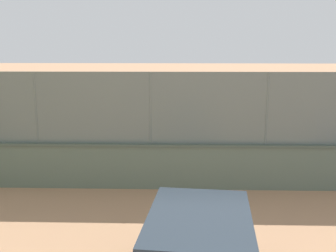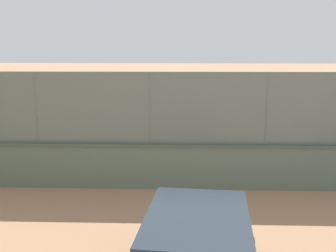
% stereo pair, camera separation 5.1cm
% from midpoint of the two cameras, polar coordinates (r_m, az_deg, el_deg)
% --- Properties ---
extents(ground_plane, '(260.00, 260.00, 0.00)m').
position_cam_midpoint_polar(ground_plane, '(20.19, -2.79, -0.25)').
color(ground_plane, tan).
extents(perimeter_wall, '(26.83, 1.29, 1.33)m').
position_cam_midpoint_polar(perimeter_wall, '(11.18, -2.49, -5.88)').
color(perimeter_wall, slate).
rests_on(perimeter_wall, ground_plane).
extents(fence_panel_on_wall, '(26.35, 0.91, 2.05)m').
position_cam_midpoint_polar(fence_panel_on_wall, '(10.82, -2.56, 2.70)').
color(fence_panel_on_wall, slate).
rests_on(fence_panel_on_wall, perimeter_wall).
extents(player_at_service_line, '(1.16, 0.81, 1.73)m').
position_cam_midpoint_polar(player_at_service_line, '(15.78, 8.03, 0.31)').
color(player_at_service_line, black).
rests_on(player_at_service_line, ground_plane).
extents(player_near_wall_returning, '(1.29, 0.78, 1.72)m').
position_cam_midpoint_polar(player_near_wall_returning, '(15.45, -10.82, -0.03)').
color(player_near_wall_returning, '#B2B2B2').
rests_on(player_near_wall_returning, ground_plane).
extents(player_foreground_swinging, '(0.76, 1.11, 1.71)m').
position_cam_midpoint_polar(player_foreground_swinging, '(13.36, 5.96, -1.65)').
color(player_foreground_swinging, '#B2B2B2').
rests_on(player_foreground_swinging, ground_plane).
extents(sports_ball, '(0.07, 0.07, 0.07)m').
position_cam_midpoint_polar(sports_ball, '(15.13, 3.27, 1.57)').
color(sports_ball, white).
extents(spare_ball_by_wall, '(0.16, 0.16, 0.16)m').
position_cam_midpoint_polar(spare_ball_by_wall, '(13.81, -13.55, -5.47)').
color(spare_ball_by_wall, white).
rests_on(spare_ball_by_wall, ground_plane).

